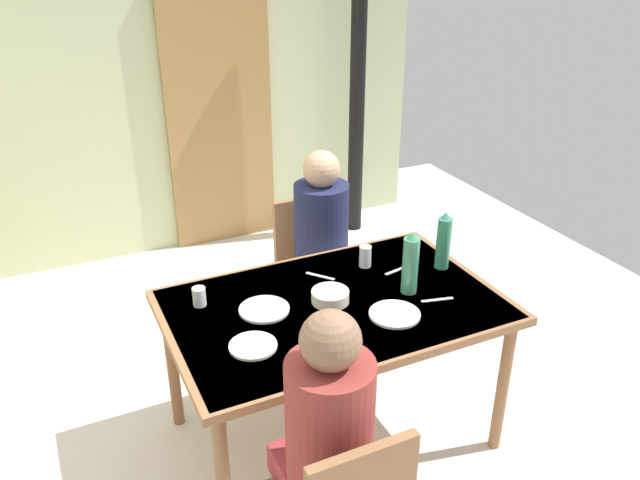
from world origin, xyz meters
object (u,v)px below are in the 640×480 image
object	(u,v)px
water_bottle_green_far	(443,242)
serving_bowl_center	(330,296)
dining_table	(334,317)
person_near_diner	(328,422)
water_bottle_green_near	(410,264)
person_far_diner	(322,228)
chair_far_diner	(312,263)

from	to	relation	value
water_bottle_green_far	serving_bowl_center	size ratio (longest dim) A/B	1.75
dining_table	person_near_diner	distance (m)	0.79
person_near_diner	water_bottle_green_near	world-z (taller)	person_near_diner
person_far_diner	serving_bowl_center	xyz separation A→B (m)	(-0.28, -0.67, 0.00)
water_bottle_green_near	water_bottle_green_far	distance (m)	0.30
water_bottle_green_near	serving_bowl_center	world-z (taller)	water_bottle_green_near
chair_far_diner	person_far_diner	bearing A→B (deg)	90.00
dining_table	chair_far_diner	distance (m)	0.90
chair_far_diner	serving_bowl_center	world-z (taller)	chair_far_diner
dining_table	person_far_diner	size ratio (longest dim) A/B	1.93
person_near_diner	serving_bowl_center	xyz separation A→B (m)	(0.36, 0.72, 0.00)
serving_bowl_center	person_near_diner	bearing A→B (deg)	-116.69
serving_bowl_center	water_bottle_green_near	bearing A→B (deg)	-11.67
chair_far_diner	person_near_diner	bearing A→B (deg)	67.16
dining_table	person_far_diner	bearing A→B (deg)	68.59
person_near_diner	water_bottle_green_near	distance (m)	0.98
person_near_diner	water_bottle_green_near	size ratio (longest dim) A/B	2.52
person_near_diner	serving_bowl_center	size ratio (longest dim) A/B	4.53
dining_table	person_far_diner	xyz separation A→B (m)	(0.27, 0.69, 0.09)
person_far_diner	serving_bowl_center	distance (m)	0.73
dining_table	chair_far_diner	world-z (taller)	chair_far_diner
person_far_diner	water_bottle_green_far	bearing A→B (deg)	120.19
person_near_diner	chair_far_diner	bearing A→B (deg)	67.16
dining_table	serving_bowl_center	bearing A→B (deg)	112.48
water_bottle_green_near	water_bottle_green_far	bearing A→B (deg)	25.79
water_bottle_green_far	person_far_diner	bearing A→B (deg)	120.19
dining_table	serving_bowl_center	size ratio (longest dim) A/B	8.73
dining_table	person_near_diner	size ratio (longest dim) A/B	1.93
water_bottle_green_far	chair_far_diner	bearing A→B (deg)	115.47
dining_table	water_bottle_green_near	xyz separation A→B (m)	(0.36, -0.05, 0.21)
person_near_diner	person_far_diner	distance (m)	1.53
chair_far_diner	water_bottle_green_near	distance (m)	0.98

